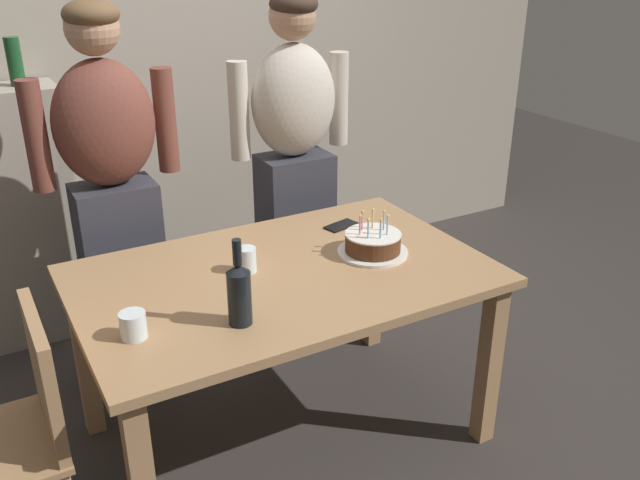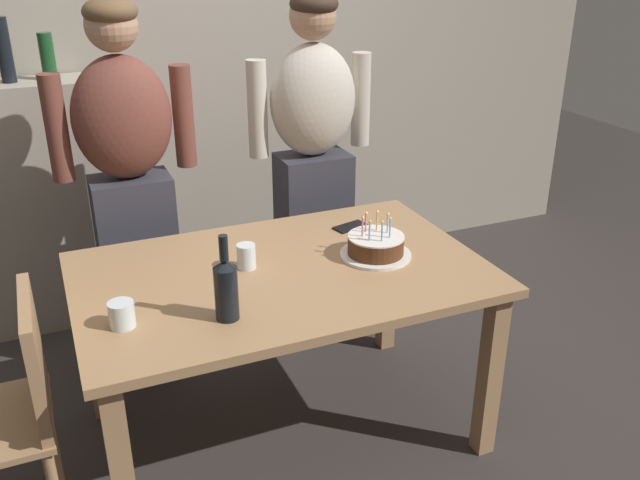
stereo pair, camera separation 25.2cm
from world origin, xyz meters
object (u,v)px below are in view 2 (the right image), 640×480
object	(u,v)px
wine_bottle	(226,287)
cell_phone	(351,227)
birthday_cake	(376,246)
water_glass_far	(122,314)
person_man_bearded	(131,187)
person_woman_cardigan	(313,164)
dining_chair	(10,406)
water_glass_near	(246,256)

from	to	relation	value
wine_bottle	cell_phone	distance (m)	0.87
birthday_cake	water_glass_far	distance (m)	0.99
birthday_cake	wine_bottle	size ratio (longest dim) A/B	0.94
person_man_bearded	person_woman_cardigan	size ratio (longest dim) A/B	1.00
water_glass_far	person_woman_cardigan	distance (m)	1.40
water_glass_far	dining_chair	size ratio (longest dim) A/B	0.10
person_woman_cardigan	dining_chair	size ratio (longest dim) A/B	1.90
water_glass_far	cell_phone	distance (m)	1.10
cell_phone	person_woman_cardigan	world-z (taller)	person_woman_cardigan
birthday_cake	dining_chair	xyz separation A→B (m)	(-1.34, -0.11, -0.26)
person_man_bearded	birthday_cake	bearing A→B (deg)	135.39
water_glass_far	person_man_bearded	world-z (taller)	person_man_bearded
water_glass_far	dining_chair	bearing A→B (deg)	174.52
water_glass_near	dining_chair	size ratio (longest dim) A/B	0.11
cell_phone	person_man_bearded	distance (m)	0.97
person_woman_cardigan	birthday_cake	bearing A→B (deg)	85.27
water_glass_near	wine_bottle	bearing A→B (deg)	-116.96
person_woman_cardigan	water_glass_near	bearing A→B (deg)	51.13
birthday_cake	dining_chair	size ratio (longest dim) A/B	0.32
cell_phone	person_woman_cardigan	xyz separation A→B (m)	(0.03, 0.49, 0.13)
person_man_bearded	dining_chair	bearing A→B (deg)	58.40
water_glass_far	person_man_bearded	distance (m)	0.95
water_glass_far	person_man_bearded	size ratio (longest dim) A/B	0.05
person_woman_cardigan	dining_chair	bearing A→B (deg)	32.46
birthday_cake	cell_phone	bearing A→B (deg)	83.75
water_glass_far	wine_bottle	size ratio (longest dim) A/B	0.29
birthday_cake	wine_bottle	bearing A→B (deg)	-160.58
dining_chair	wine_bottle	bearing A→B (deg)	80.40
wine_bottle	water_glass_near	bearing A→B (deg)	63.04
cell_phone	wine_bottle	bearing A→B (deg)	-156.91
wine_bottle	person_woman_cardigan	bearing A→B (deg)	54.62
person_woman_cardigan	cell_phone	bearing A→B (deg)	86.17
wine_bottle	dining_chair	distance (m)	0.78
water_glass_near	cell_phone	xyz separation A→B (m)	(0.52, 0.19, -0.04)
birthday_cake	wine_bottle	world-z (taller)	wine_bottle
water_glass_near	water_glass_far	xyz separation A→B (m)	(-0.49, -0.25, -0.00)
birthday_cake	person_man_bearded	world-z (taller)	person_man_bearded
birthday_cake	water_glass_near	size ratio (longest dim) A/B	2.93
water_glass_near	person_man_bearded	bearing A→B (deg)	113.92
water_glass_near	water_glass_far	world-z (taller)	water_glass_near
water_glass_near	wine_bottle	xyz separation A→B (m)	(-0.17, -0.33, 0.06)
birthday_cake	dining_chair	bearing A→B (deg)	-175.15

